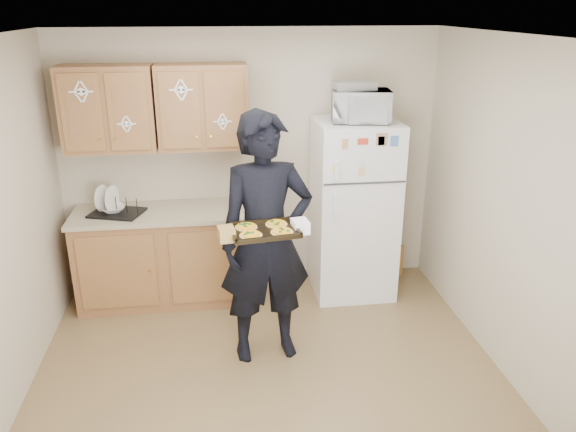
{
  "coord_description": "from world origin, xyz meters",
  "views": [
    {
      "loc": [
        -0.34,
        -3.48,
        2.69
      ],
      "look_at": [
        0.19,
        0.45,
        1.19
      ],
      "focal_mm": 35.0,
      "sensor_mm": 36.0,
      "label": 1
    }
  ],
  "objects": [
    {
      "name": "floor",
      "position": [
        0.0,
        0.0,
        0.0
      ],
      "size": [
        3.6,
        3.6,
        0.0
      ],
      "primitive_type": "plane",
      "color": "olive",
      "rests_on": "ground"
    },
    {
      "name": "ceiling",
      "position": [
        0.0,
        0.0,
        2.5
      ],
      "size": [
        3.6,
        3.6,
        0.0
      ],
      "primitive_type": "plane",
      "color": "white",
      "rests_on": "wall_back"
    },
    {
      "name": "wall_back",
      "position": [
        0.0,
        1.8,
        1.25
      ],
      "size": [
        3.6,
        0.04,
        2.5
      ],
      "primitive_type": "cube",
      "color": "#BDB099",
      "rests_on": "floor"
    },
    {
      "name": "wall_front",
      "position": [
        0.0,
        -1.8,
        1.25
      ],
      "size": [
        3.6,
        0.04,
        2.5
      ],
      "primitive_type": "cube",
      "color": "#BDB099",
      "rests_on": "floor"
    },
    {
      "name": "wall_right",
      "position": [
        1.8,
        0.0,
        1.25
      ],
      "size": [
        0.04,
        3.6,
        2.5
      ],
      "primitive_type": "cube",
      "color": "#BDB099",
      "rests_on": "floor"
    },
    {
      "name": "refrigerator",
      "position": [
        0.95,
        1.43,
        0.85
      ],
      "size": [
        0.75,
        0.7,
        1.7
      ],
      "primitive_type": "cube",
      "color": "white",
      "rests_on": "floor"
    },
    {
      "name": "base_cabinet",
      "position": [
        -0.85,
        1.48,
        0.43
      ],
      "size": [
        1.6,
        0.6,
        0.86
      ],
      "primitive_type": "cube",
      "color": "brown",
      "rests_on": "floor"
    },
    {
      "name": "countertop",
      "position": [
        -0.85,
        1.48,
        0.88
      ],
      "size": [
        1.64,
        0.64,
        0.04
      ],
      "primitive_type": "cube",
      "color": "tan",
      "rests_on": "base_cabinet"
    },
    {
      "name": "upper_cab_left",
      "position": [
        -1.25,
        1.61,
        1.83
      ],
      "size": [
        0.8,
        0.33,
        0.75
      ],
      "primitive_type": "cube",
      "color": "brown",
      "rests_on": "wall_back"
    },
    {
      "name": "upper_cab_right",
      "position": [
        -0.43,
        1.61,
        1.83
      ],
      "size": [
        0.8,
        0.33,
        0.75
      ],
      "primitive_type": "cube",
      "color": "brown",
      "rests_on": "wall_back"
    },
    {
      "name": "cereal_box",
      "position": [
        1.47,
        1.67,
        0.16
      ],
      "size": [
        0.2,
        0.07,
        0.32
      ],
      "primitive_type": "cube",
      "color": "gold",
      "rests_on": "floor"
    },
    {
      "name": "person",
      "position": [
        0.02,
        0.45,
        0.99
      ],
      "size": [
        0.78,
        0.57,
        1.99
      ],
      "primitive_type": "imported",
      "rotation": [
        0.0,
        0.0,
        0.14
      ],
      "color": "black",
      "rests_on": "floor"
    },
    {
      "name": "baking_tray",
      "position": [
        -0.02,
        0.15,
        1.19
      ],
      "size": [
        0.51,
        0.41,
        0.04
      ],
      "primitive_type": "cube",
      "rotation": [
        0.0,
        0.0,
        0.14
      ],
      "color": "black",
      "rests_on": "person"
    },
    {
      "name": "pizza_front_left",
      "position": [
        -0.12,
        0.06,
        1.21
      ],
      "size": [
        0.16,
        0.16,
        0.02
      ],
      "primitive_type": "cylinder",
      "color": "yellow",
      "rests_on": "baking_tray"
    },
    {
      "name": "pizza_front_right",
      "position": [
        0.1,
        0.09,
        1.21
      ],
      "size": [
        0.16,
        0.16,
        0.02
      ],
      "primitive_type": "cylinder",
      "color": "yellow",
      "rests_on": "baking_tray"
    },
    {
      "name": "pizza_back_left",
      "position": [
        -0.14,
        0.21,
        1.21
      ],
      "size": [
        0.16,
        0.16,
        0.02
      ],
      "primitive_type": "cylinder",
      "color": "yellow",
      "rests_on": "baking_tray"
    },
    {
      "name": "pizza_back_right",
      "position": [
        0.07,
        0.24,
        1.21
      ],
      "size": [
        0.16,
        0.16,
        0.02
      ],
      "primitive_type": "cylinder",
      "color": "yellow",
      "rests_on": "baking_tray"
    },
    {
      "name": "microwave",
      "position": [
        0.96,
        1.38,
        1.84
      ],
      "size": [
        0.55,
        0.41,
        0.28
      ],
      "primitive_type": "imported",
      "rotation": [
        0.0,
        0.0,
        -0.14
      ],
      "color": "white",
      "rests_on": "refrigerator"
    },
    {
      "name": "foil_pan",
      "position": [
        0.9,
        1.41,
        2.02
      ],
      "size": [
        0.36,
        0.25,
        0.08
      ],
      "primitive_type": "cube",
      "rotation": [
        0.0,
        0.0,
        0.02
      ],
      "color": "#BBBBC2",
      "rests_on": "microwave"
    },
    {
      "name": "dish_rack",
      "position": [
        -1.25,
        1.46,
        0.99
      ],
      "size": [
        0.53,
        0.46,
        0.18
      ],
      "primitive_type": "cube",
      "rotation": [
        0.0,
        0.0,
        -0.32
      ],
      "color": "black",
      "rests_on": "countertop"
    },
    {
      "name": "bowl",
      "position": [
        -1.28,
        1.46,
        0.95
      ],
      "size": [
        0.26,
        0.26,
        0.05
      ],
      "primitive_type": "imported",
      "rotation": [
        0.0,
        0.0,
        0.26
      ],
      "color": "silver",
      "rests_on": "dish_rack"
    },
    {
      "name": "soap_bottle",
      "position": [
        -0.15,
        1.38,
        1.0
      ],
      "size": [
        0.11,
        0.11,
        0.2
      ],
      "primitive_type": "imported",
      "rotation": [
        0.0,
        0.0,
        0.24
      ],
      "color": "white",
      "rests_on": "countertop"
    }
  ]
}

